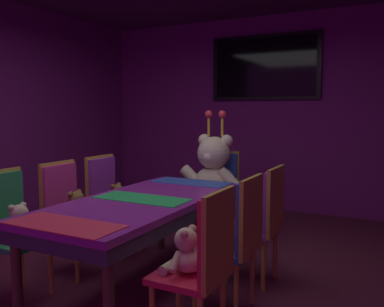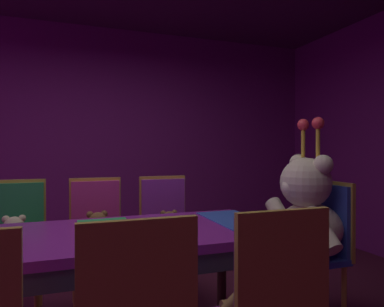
# 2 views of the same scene
# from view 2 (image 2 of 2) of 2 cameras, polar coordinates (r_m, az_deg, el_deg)

# --- Properties ---
(wall_left) EXTENTS (0.12, 6.40, 2.80)m
(wall_left) POSITION_cam_2_polar(r_m,az_deg,el_deg) (4.69, -17.00, 2.84)
(wall_left) COLOR #721E72
(wall_left) RESTS_ON ground_plane
(banquet_table) EXTENTS (0.90, 2.02, 0.75)m
(banquet_table) POSITION_cam_2_polar(r_m,az_deg,el_deg) (2.17, -13.46, -14.51)
(banquet_table) COLOR purple
(banquet_table) RESTS_ON ground_plane
(chair_left_0) EXTENTS (0.42, 0.41, 0.98)m
(chair_left_0) POSITION_cam_2_polar(r_m,az_deg,el_deg) (3.03, -26.57, -11.27)
(chair_left_0) COLOR #268C4C
(chair_left_0) RESTS_ON ground_plane
(teddy_left_0) EXTENTS (0.23, 0.30, 0.28)m
(teddy_left_0) POSITION_cam_2_polar(r_m,az_deg,el_deg) (2.89, -26.92, -12.16)
(teddy_left_0) COLOR beige
(teddy_left_0) RESTS_ON chair_left_0
(chair_left_1) EXTENTS (0.42, 0.41, 0.98)m
(chair_left_1) POSITION_cam_2_polar(r_m,az_deg,el_deg) (2.98, -15.33, -11.39)
(chair_left_1) COLOR #CC338C
(chair_left_1) RESTS_ON ground_plane
(teddy_left_1) EXTENTS (0.23, 0.30, 0.29)m
(teddy_left_1) POSITION_cam_2_polar(r_m,az_deg,el_deg) (2.85, -15.09, -12.29)
(teddy_left_1) COLOR brown
(teddy_left_1) RESTS_ON chair_left_1
(chair_left_2) EXTENTS (0.42, 0.41, 0.98)m
(chair_left_2) POSITION_cam_2_polar(r_m,az_deg,el_deg) (3.08, -4.42, -11.00)
(chair_left_2) COLOR purple
(chair_left_2) RESTS_ON ground_plane
(teddy_left_2) EXTENTS (0.21, 0.27, 0.26)m
(teddy_left_2) POSITION_cam_2_polar(r_m,az_deg,el_deg) (2.95, -3.67, -12.05)
(teddy_left_2) COLOR brown
(teddy_left_2) RESTS_ON chair_left_2
(chair_right_2) EXTENTS (0.42, 0.41, 0.98)m
(chair_right_2) POSITION_cam_2_polar(r_m,az_deg,el_deg) (1.59, 12.87, -22.42)
(chair_right_2) COLOR purple
(chair_right_2) RESTS_ON ground_plane
(teddy_right_2) EXTENTS (0.24, 0.31, 0.29)m
(teddy_right_2) POSITION_cam_2_polar(r_m,az_deg,el_deg) (1.70, 10.06, -21.24)
(teddy_right_2) COLOR olive
(teddy_right_2) RESTS_ON chair_right_2
(throne_chair) EXTENTS (0.41, 0.42, 0.98)m
(throne_chair) POSITION_cam_2_polar(r_m,az_deg,el_deg) (2.80, 20.59, -12.20)
(throne_chair) COLOR #2D47B2
(throne_chair) RESTS_ON ground_plane
(king_teddy_bear) EXTENTS (0.77, 0.59, 0.98)m
(king_teddy_bear) POSITION_cam_2_polar(r_m,az_deg,el_deg) (2.66, 17.72, -9.01)
(king_teddy_bear) COLOR beige
(king_teddy_bear) RESTS_ON throne_chair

